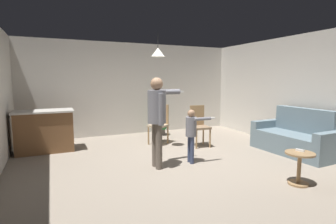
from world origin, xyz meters
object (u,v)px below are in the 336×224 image
object	(u,v)px
dining_chair_by_counter	(160,122)
spare_remote_on_table	(300,150)
person_child	(192,130)
person_adult	(158,112)
potted_plant_corner	(161,123)
couch_floral	(296,138)
side_table_by_couch	(299,164)
kitchen_counter	(45,131)
dining_chair_near_wall	(199,124)

from	to	relation	value
dining_chair_by_counter	spare_remote_on_table	xyz separation A→B (m)	(1.03, -3.32, -0.01)
person_child	person_adult	bearing A→B (deg)	-89.42
person_adult	dining_chair_by_counter	bearing A→B (deg)	155.16
spare_remote_on_table	dining_chair_by_counter	bearing A→B (deg)	107.19
dining_chair_by_counter	potted_plant_corner	size ratio (longest dim) A/B	1.58
couch_floral	dining_chair_by_counter	distance (m)	3.20
side_table_by_couch	person_adult	xyz separation A→B (m)	(-1.72, 1.66, 0.72)
side_table_by_couch	kitchen_counter	bearing A→B (deg)	134.67
side_table_by_couch	person_child	distance (m)	1.95
couch_floral	kitchen_counter	world-z (taller)	couch_floral
dining_chair_by_counter	kitchen_counter	bearing A→B (deg)	45.83
couch_floral	dining_chair_near_wall	world-z (taller)	same
dining_chair_near_wall	person_adult	bearing A→B (deg)	40.20
person_child	potted_plant_corner	bearing A→B (deg)	172.57
couch_floral	person_child	xyz separation A→B (m)	(-2.47, 0.34, 0.33)
kitchen_counter	person_child	distance (m)	3.37
person_child	couch_floral	bearing A→B (deg)	84.48
couch_floral	spare_remote_on_table	xyz separation A→B (m)	(-1.41, -1.25, 0.21)
couch_floral	side_table_by_couch	size ratio (longest dim) A/B	3.51
kitchen_counter	spare_remote_on_table	distance (m)	5.22
kitchen_counter	spare_remote_on_table	bearing A→B (deg)	-44.69
couch_floral	potted_plant_corner	world-z (taller)	couch_floral
side_table_by_couch	dining_chair_by_counter	size ratio (longest dim) A/B	0.52
person_adult	person_child	bearing A→B (deg)	86.88
dining_chair_by_counter	dining_chair_near_wall	distance (m)	1.01
couch_floral	side_table_by_couch	world-z (taller)	couch_floral
kitchen_counter	potted_plant_corner	size ratio (longest dim) A/B	2.00
couch_floral	spare_remote_on_table	distance (m)	1.90
spare_remote_on_table	person_adult	bearing A→B (deg)	137.53
kitchen_counter	spare_remote_on_table	world-z (taller)	kitchen_counter
side_table_by_couch	dining_chair_near_wall	xyz separation A→B (m)	(-0.20, 2.73, 0.22)
couch_floral	person_child	world-z (taller)	person_child
kitchen_counter	dining_chair_near_wall	size ratio (longest dim) A/B	1.26
person_adult	person_child	distance (m)	0.80
person_adult	spare_remote_on_table	size ratio (longest dim) A/B	12.94
person_child	potted_plant_corner	xyz separation A→B (m)	(0.46, 2.64, -0.31)
person_adult	person_child	xyz separation A→B (m)	(0.71, -0.02, -0.38)
couch_floral	spare_remote_on_table	world-z (taller)	couch_floral
kitchen_counter	spare_remote_on_table	xyz separation A→B (m)	(3.71, -3.67, 0.06)
couch_floral	side_table_by_couch	bearing A→B (deg)	129.98
couch_floral	side_table_by_couch	distance (m)	1.95
person_adult	potted_plant_corner	world-z (taller)	person_adult
potted_plant_corner	spare_remote_on_table	distance (m)	4.28
couch_floral	dining_chair_near_wall	xyz separation A→B (m)	(-1.65, 1.44, 0.21)
side_table_by_couch	dining_chair_by_counter	bearing A→B (deg)	106.31
dining_chair_by_counter	dining_chair_near_wall	bearing A→B (deg)	-165.37
dining_chair_near_wall	spare_remote_on_table	xyz separation A→B (m)	(0.24, -2.69, -0.01)
couch_floral	dining_chair_near_wall	distance (m)	2.20
side_table_by_couch	potted_plant_corner	world-z (taller)	potted_plant_corner
person_child	dining_chair_by_counter	xyz separation A→B (m)	(0.03, 1.72, -0.12)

